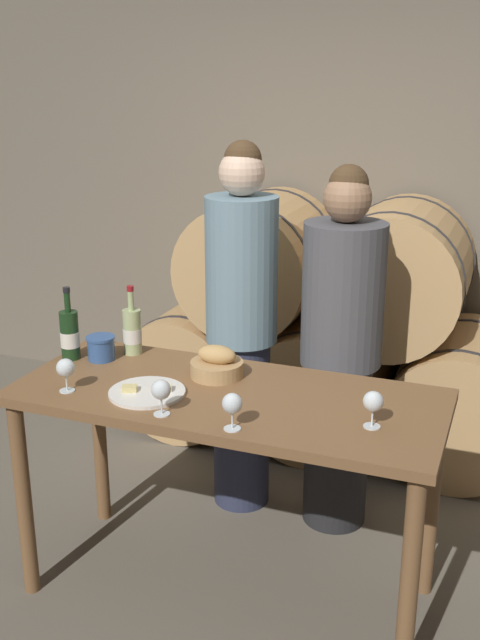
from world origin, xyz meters
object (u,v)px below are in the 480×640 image
(tasting_table, at_px, (227,422))
(wine_bottle_red, at_px, (70,335))
(wine_bottle_white, at_px, (132,331))
(wine_glass_center, at_px, (232,404))
(bread_basket, at_px, (217,365))
(wine_glass_left, at_px, (161,391))
(wine_glass_far_left, at_px, (66,369))
(wine_glass_right, at_px, (373,402))
(person_right, at_px, (341,352))
(cheese_plate, at_px, (147,392))
(person_left, at_px, (242,328))
(blue_crock, at_px, (101,347))

(tasting_table, bearing_deg, wine_bottle_red, 172.50)
(wine_bottle_white, height_order, wine_glass_center, wine_bottle_white)
(bread_basket, relative_size, wine_glass_left, 1.62)
(tasting_table, xyz_separation_m, wine_glass_far_left, (-0.58, -0.21, 0.22))
(wine_bottle_red, relative_size, wine_glass_right, 2.39)
(person_right, relative_size, cheese_plate, 5.80)
(person_left, height_order, wine_bottle_white, person_left)
(person_right, xyz_separation_m, wine_bottle_red, (-1.04, -0.59, 0.15))
(tasting_table, relative_size, wine_glass_left, 12.50)
(wine_bottle_red, bearing_deg, wine_glass_center, -23.18)
(tasting_table, bearing_deg, bread_basket, 125.48)
(bread_basket, bearing_deg, wine_bottle_white, 165.94)
(tasting_table, distance_m, wine_glass_right, 0.63)
(wine_bottle_red, bearing_deg, person_right, 29.43)
(person_right, xyz_separation_m, wine_glass_center, (-0.15, -0.97, 0.13))
(person_left, relative_size, cheese_plate, 6.09)
(blue_crock, distance_m, wine_glass_center, 0.87)
(wine_bottle_white, bearing_deg, bread_basket, -14.06)
(wine_glass_left, bearing_deg, person_right, 65.95)
(wine_bottle_white, distance_m, wine_glass_right, 1.17)
(person_left, bearing_deg, wine_bottle_red, -133.63)
(wine_bottle_red, height_order, bread_basket, wine_bottle_red)
(wine_glass_far_left, height_order, wine_glass_right, same)
(wine_glass_center, distance_m, wine_glass_right, 0.48)
(wine_bottle_white, relative_size, wine_glass_far_left, 2.30)
(person_right, xyz_separation_m, bread_basket, (-0.38, -0.55, 0.09))
(person_right, bearing_deg, wine_glass_right, -69.12)
(cheese_plate, height_order, wine_glass_right, wine_glass_right)
(person_left, bearing_deg, bread_basket, -79.49)
(blue_crock, height_order, wine_glass_right, wine_glass_right)
(wine_glass_left, relative_size, wine_glass_right, 1.00)
(bread_basket, height_order, wine_glass_left, wine_glass_left)
(wine_bottle_red, xyz_separation_m, cheese_plate, (0.48, -0.22, -0.10))
(blue_crock, height_order, bread_basket, bread_basket)
(wine_bottle_white, height_order, bread_basket, wine_bottle_white)
(wine_glass_far_left, bearing_deg, wine_glass_right, 5.58)
(tasting_table, relative_size, blue_crock, 13.52)
(wine_bottle_red, height_order, wine_glass_far_left, wine_bottle_red)
(bread_basket, height_order, wine_glass_far_left, wine_glass_far_left)
(bread_basket, relative_size, cheese_plate, 0.73)
(cheese_plate, height_order, wine_glass_far_left, wine_glass_far_left)
(blue_crock, bearing_deg, wine_bottle_white, 52.27)
(wine_bottle_white, distance_m, bread_basket, 0.46)
(wine_glass_left, relative_size, wine_glass_center, 1.00)
(tasting_table, xyz_separation_m, wine_glass_right, (0.58, -0.09, 0.22))
(wine_glass_far_left, distance_m, wine_glass_center, 0.72)
(person_left, distance_m, wine_glass_center, 1.03)
(wine_bottle_red, distance_m, wine_glass_right, 1.35)
(wine_bottle_red, height_order, wine_glass_left, wine_bottle_red)
(wine_bottle_red, bearing_deg, wine_glass_far_left, -59.50)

